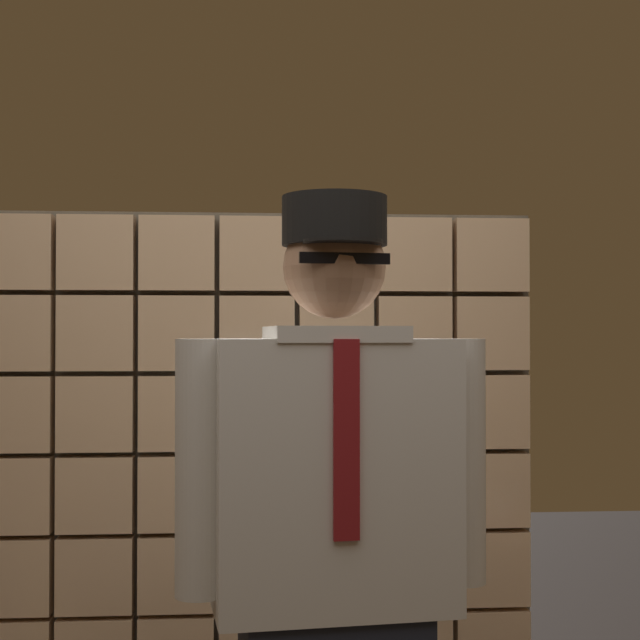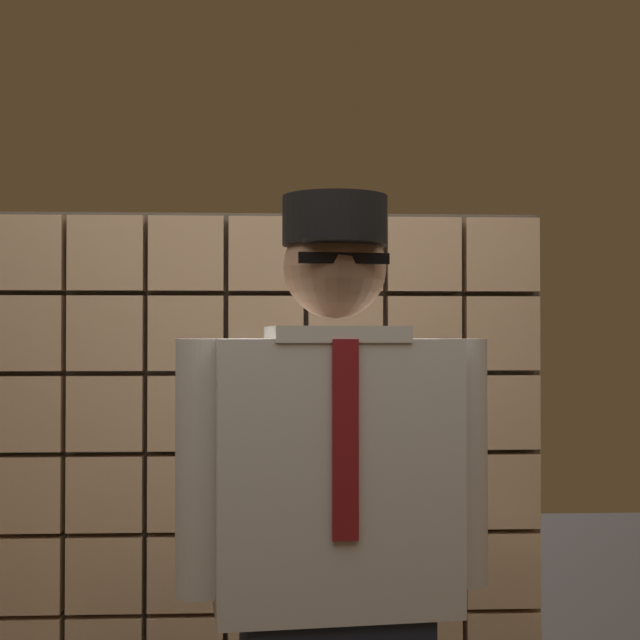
% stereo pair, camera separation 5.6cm
% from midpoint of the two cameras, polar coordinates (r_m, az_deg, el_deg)
% --- Properties ---
extents(glass_block_wall, '(1.92, 0.10, 1.92)m').
position_cam_midpoint_polar(glass_block_wall, '(3.27, -4.35, -10.35)').
color(glass_block_wall, '#E0B78C').
rests_on(glass_block_wall, ground).
extents(standing_person, '(0.72, 0.33, 1.79)m').
position_cam_midpoint_polar(standing_person, '(2.17, 0.13, -15.41)').
color(standing_person, '#1E2333').
rests_on(standing_person, ground).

